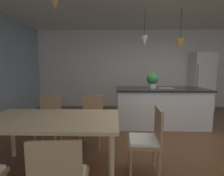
# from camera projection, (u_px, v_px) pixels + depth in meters

# --- Properties ---
(ground_plane) EXTENTS (10.00, 8.40, 0.04)m
(ground_plane) POSITION_uv_depth(u_px,v_px,m) (189.00, 150.00, 2.83)
(ground_plane) COLOR brown
(wall_back_kitchen) EXTENTS (10.00, 0.12, 2.70)m
(wall_back_kitchen) POSITION_uv_depth(u_px,v_px,m) (151.00, 69.00, 5.91)
(wall_back_kitchen) COLOR white
(wall_back_kitchen) RESTS_ON ground_plane
(dining_table) EXTENTS (1.71, 0.93, 0.74)m
(dining_table) POSITION_uv_depth(u_px,v_px,m) (52.00, 123.00, 2.11)
(dining_table) COLOR #D1B284
(dining_table) RESTS_ON ground_plane
(chair_kitchen_end) EXTENTS (0.42, 0.42, 0.87)m
(chair_kitchen_end) POSITION_uv_depth(u_px,v_px,m) (148.00, 139.00, 2.10)
(chair_kitchen_end) COLOR #A87F56
(chair_kitchen_end) RESTS_ON ground_plane
(chair_far_left) EXTENTS (0.43, 0.43, 0.87)m
(chair_far_left) POSITION_uv_depth(u_px,v_px,m) (49.00, 118.00, 2.97)
(chair_far_left) COLOR #A87F56
(chair_far_left) RESTS_ON ground_plane
(chair_far_right) EXTENTS (0.42, 0.42, 0.87)m
(chair_far_right) POSITION_uv_depth(u_px,v_px,m) (92.00, 119.00, 2.95)
(chair_far_right) COLOR #A87F56
(chair_far_right) RESTS_ON ground_plane
(kitchen_island) EXTENTS (2.11, 0.92, 0.91)m
(kitchen_island) POSITION_uv_depth(u_px,v_px,m) (160.00, 106.00, 3.98)
(kitchen_island) COLOR silver
(kitchen_island) RESTS_ON ground_plane
(refrigerator) EXTENTS (0.65, 0.67, 1.89)m
(refrigerator) POSITION_uv_depth(u_px,v_px,m) (201.00, 81.00, 5.52)
(refrigerator) COLOR silver
(refrigerator) RESTS_ON ground_plane
(pendant_over_island_main) EXTENTS (0.16, 0.16, 0.81)m
(pendant_over_island_main) POSITION_uv_depth(u_px,v_px,m) (144.00, 41.00, 3.81)
(pendant_over_island_main) COLOR black
(pendant_over_island_aux) EXTENTS (0.24, 0.24, 0.91)m
(pendant_over_island_aux) POSITION_uv_depth(u_px,v_px,m) (180.00, 44.00, 3.80)
(pendant_over_island_aux) COLOR black
(potted_plant_on_island) EXTENTS (0.27, 0.27, 0.36)m
(potted_plant_on_island) POSITION_uv_depth(u_px,v_px,m) (153.00, 80.00, 3.91)
(potted_plant_on_island) COLOR beige
(potted_plant_on_island) RESTS_ON kitchen_island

